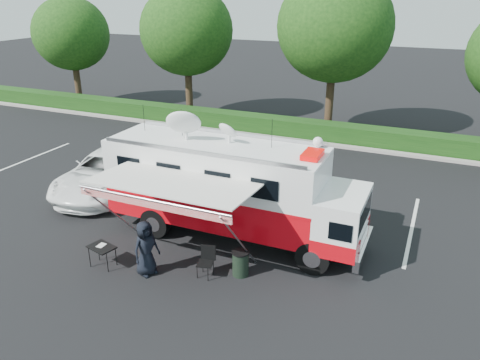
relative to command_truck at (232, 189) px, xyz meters
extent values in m
plane|color=black|center=(0.08, 0.00, -1.77)|extent=(120.00, 120.00, 0.00)
cube|color=#9E998E|center=(4.08, 11.00, -1.70)|extent=(60.00, 0.35, 0.15)
cube|color=black|center=(4.08, 11.90, -1.27)|extent=(60.00, 1.20, 1.00)
cylinder|color=black|center=(-17.92, 13.00, 0.23)|extent=(0.44, 0.44, 4.00)
ellipsoid|color=#14380F|center=(-17.92, 13.00, 3.19)|extent=(5.12, 5.12, 4.86)
cylinder|color=black|center=(-8.92, 13.00, 0.43)|extent=(0.44, 0.44, 4.40)
ellipsoid|color=#14380F|center=(-8.92, 13.00, 3.68)|extent=(5.63, 5.63, 5.35)
cylinder|color=black|center=(0.08, 13.00, 0.63)|extent=(0.44, 0.44, 4.80)
ellipsoid|color=#14380F|center=(0.08, 13.00, 4.18)|extent=(6.14, 6.14, 5.84)
cube|color=silver|center=(-12.42, 3.00, -1.77)|extent=(0.12, 5.50, 0.01)
cube|color=silver|center=(-6.42, 3.00, -1.77)|extent=(0.12, 5.50, 0.01)
cube|color=silver|center=(-0.42, 3.00, -1.77)|extent=(0.12, 5.50, 0.01)
cube|color=silver|center=(5.58, 3.00, -1.77)|extent=(0.12, 5.50, 0.01)
cube|color=black|center=(0.08, 0.00, -1.26)|extent=(8.09, 1.32, 0.28)
cylinder|color=black|center=(3.09, -1.04, -1.26)|extent=(1.04, 0.30, 1.04)
cylinder|color=black|center=(3.09, 1.04, -1.26)|extent=(1.04, 0.30, 1.04)
cylinder|color=black|center=(-2.37, -1.04, -1.26)|extent=(1.04, 0.30, 1.04)
cylinder|color=black|center=(-2.37, 1.04, -1.26)|extent=(1.04, 0.30, 1.04)
cube|color=silver|center=(4.36, 0.00, -1.21)|extent=(0.19, 2.35, 0.38)
cube|color=white|center=(3.65, 0.00, -0.31)|extent=(1.32, 2.35, 1.60)
cube|color=red|center=(3.65, 0.00, -0.88)|extent=(1.34, 2.37, 0.52)
cube|color=black|center=(4.26, 0.00, -0.03)|extent=(0.11, 2.05, 0.66)
cube|color=red|center=(-0.58, 0.00, -0.55)|extent=(7.15, 2.35, 1.13)
cube|color=red|center=(-0.58, 0.00, 0.02)|extent=(7.17, 2.37, 0.09)
cube|color=white|center=(-0.58, 0.00, 0.72)|extent=(7.15, 2.35, 1.32)
cube|color=silver|center=(-0.58, 0.00, 1.42)|extent=(7.15, 2.35, 0.08)
cube|color=#CC0505|center=(2.62, 0.00, 1.55)|extent=(0.52, 0.89, 0.15)
sphere|color=white|center=(2.52, 0.94, 1.64)|extent=(0.32, 0.32, 0.32)
ellipsoid|color=silver|center=(-1.62, -0.14, 2.09)|extent=(1.13, 1.13, 0.34)
ellipsoid|color=silver|center=(-0.21, 0.19, 1.90)|extent=(0.66, 0.66, 0.19)
cylinder|color=black|center=(-3.50, 0.38, 1.90)|extent=(0.02, 0.02, 0.94)
cylinder|color=black|center=(-2.00, 0.38, 1.90)|extent=(0.02, 0.02, 0.94)
cylinder|color=black|center=(1.20, 0.38, 1.90)|extent=(0.02, 0.02, 0.94)
cube|color=silver|center=(-0.77, -2.31, 0.96)|extent=(4.71, 2.26, 0.20)
cube|color=red|center=(-0.77, -3.42, 0.79)|extent=(4.71, 0.04, 0.26)
cylinder|color=#B2B2B7|center=(-0.77, -3.44, 0.90)|extent=(4.71, 0.07, 0.07)
cylinder|color=#B2B2B7|center=(-2.88, -2.38, -0.43)|extent=(0.05, 2.45, 2.71)
cylinder|color=#B2B2B7|center=(1.33, -2.38, -0.43)|extent=(0.05, 2.45, 2.71)
imported|color=white|center=(-6.35, 1.53, -1.77)|extent=(3.59, 6.18, 1.62)
imported|color=black|center=(-1.37, -3.03, -1.77)|extent=(0.79, 0.97, 1.70)
cube|color=black|center=(-2.82, -3.24, -1.12)|extent=(0.91, 0.74, 0.04)
cylinder|color=black|center=(-3.15, -3.44, -1.44)|extent=(0.02, 0.02, 0.66)
cylinder|color=black|center=(-3.15, -3.03, -1.44)|extent=(0.02, 0.02, 0.66)
cylinder|color=black|center=(-2.49, -3.44, -1.44)|extent=(0.02, 0.02, 0.66)
cylinder|color=black|center=(-2.49, -3.03, -1.44)|extent=(0.02, 0.02, 0.66)
cube|color=silver|center=(-2.87, -3.19, -1.10)|extent=(0.21, 0.28, 0.01)
cube|color=black|center=(0.28, -2.49, -1.33)|extent=(0.54, 0.54, 0.04)
cube|color=black|center=(0.28, -2.27, -1.09)|extent=(0.44, 0.15, 0.49)
cylinder|color=black|center=(0.10, -2.67, -1.55)|extent=(0.02, 0.02, 0.44)
cylinder|color=black|center=(0.10, -2.31, -1.55)|extent=(0.02, 0.02, 0.44)
cylinder|color=black|center=(0.45, -2.67, -1.55)|extent=(0.02, 0.02, 0.44)
cylinder|color=black|center=(0.45, -2.31, -1.55)|extent=(0.02, 0.02, 0.44)
cylinder|color=black|center=(1.18, -1.99, -1.40)|extent=(0.48, 0.48, 0.74)
cylinder|color=black|center=(1.18, -1.99, -1.01)|extent=(0.52, 0.52, 0.04)
camera|label=1|loc=(5.87, -12.72, 6.08)|focal=35.00mm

